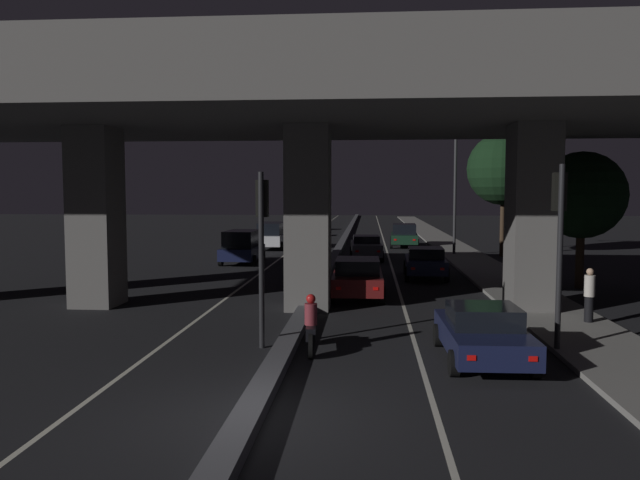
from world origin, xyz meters
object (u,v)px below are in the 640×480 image
at_px(car_grey_fourth, 366,247).
at_px(car_dark_green_third_oncoming, 295,229).
at_px(car_dark_red_second, 358,277).
at_px(car_dark_green_fifth, 404,235).
at_px(motorcycle_black_filtering_near, 311,327).
at_px(traffic_light_left_of_median, 262,228).
at_px(pedestrian_on_sidewalk, 589,295).
at_px(street_lamp, 449,179).
at_px(traffic_light_right_of_median, 559,225).
at_px(car_white_second_oncoming, 272,235).
at_px(car_dark_blue_lead_oncoming, 242,246).
at_px(car_dark_blue_lead, 483,333).
at_px(car_silver_fourth_oncoming, 305,224).
at_px(car_dark_blue_third, 425,262).

distance_m(car_grey_fourth, car_dark_green_third_oncoming, 19.68).
relative_size(car_dark_red_second, car_dark_green_fifth, 0.99).
bearing_deg(motorcycle_black_filtering_near, traffic_light_left_of_median, 69.47).
xyz_separation_m(car_dark_green_third_oncoming, pedestrian_on_sidewalk, (13.26, -36.70, 0.21)).
xyz_separation_m(car_dark_green_fifth, car_dark_green_third_oncoming, (-9.26, 9.65, -0.15)).
relative_size(street_lamp, car_dark_red_second, 1.82).
xyz_separation_m(traffic_light_right_of_median, car_white_second_oncoming, (-11.58, 27.99, -2.21)).
bearing_deg(traffic_light_left_of_median, car_dark_green_third_oncoming, 95.63).
distance_m(car_dark_green_fifth, car_dark_blue_lead_oncoming, 15.12).
height_order(car_dark_blue_lead, car_grey_fourth, car_grey_fourth).
bearing_deg(street_lamp, car_dark_blue_lead, -95.26).
relative_size(traffic_light_right_of_median, car_silver_fourth_oncoming, 1.17).
bearing_deg(car_dark_green_third_oncoming, car_silver_fourth_oncoming, -178.53).
bearing_deg(car_dark_green_fifth, car_dark_blue_lead, -177.57).
bearing_deg(car_dark_blue_lead_oncoming, car_silver_fourth_oncoming, -179.57).
xyz_separation_m(car_dark_blue_lead_oncoming, motorcycle_black_filtering_near, (5.66, -19.04, -0.37)).
xyz_separation_m(street_lamp, car_dark_red_second, (-5.44, -16.32, -4.05)).
relative_size(car_dark_green_fifth, car_dark_green_third_oncoming, 1.03).
relative_size(car_grey_fourth, pedestrian_on_sidewalk, 2.84).
xyz_separation_m(car_dark_red_second, car_dark_blue_lead_oncoming, (-6.69, 10.87, 0.20)).
bearing_deg(traffic_light_left_of_median, car_dark_blue_lead, -9.74).
xyz_separation_m(car_dark_green_fifth, motorcycle_black_filtering_near, (-4.03, -30.65, -0.28)).
height_order(car_dark_green_third_oncoming, pedestrian_on_sidewalk, pedestrian_on_sidewalk).
height_order(car_white_second_oncoming, pedestrian_on_sidewalk, car_white_second_oncoming).
bearing_deg(traffic_light_right_of_median, car_dark_blue_lead, -154.76).
xyz_separation_m(car_dark_blue_lead, motorcycle_black_filtering_near, (-4.15, 0.56, -0.06)).
bearing_deg(car_dark_red_second, traffic_light_left_of_median, 162.82).
height_order(traffic_light_right_of_median, car_white_second_oncoming, traffic_light_right_of_median).
height_order(car_dark_blue_third, car_dark_green_fifth, car_dark_green_fifth).
bearing_deg(street_lamp, car_dark_green_fifth, 111.53).
bearing_deg(car_dark_blue_lead_oncoming, car_white_second_oncoming, 179.80).
xyz_separation_m(car_dark_red_second, motorcycle_black_filtering_near, (-1.02, -8.17, -0.17)).
bearing_deg(motorcycle_black_filtering_near, car_dark_blue_lead_oncoming, 12.02).
distance_m(car_dark_blue_lead, car_dark_red_second, 9.27).
xyz_separation_m(car_dark_blue_third, pedestrian_on_sidewalk, (3.94, -10.23, 0.19)).
relative_size(street_lamp, car_dark_blue_lead, 1.98).
relative_size(traffic_light_left_of_median, pedestrian_on_sidewalk, 2.79).
xyz_separation_m(car_dark_blue_lead, car_dark_green_third_oncoming, (-9.38, 40.87, 0.06)).
height_order(car_dark_blue_lead, car_dark_blue_lead_oncoming, car_dark_blue_lead_oncoming).
bearing_deg(pedestrian_on_sidewalk, street_lamp, 94.29).
bearing_deg(car_dark_blue_lead_oncoming, car_dark_blue_third, 63.05).
bearing_deg(car_dark_red_second, car_white_second_oncoming, 17.13).
bearing_deg(pedestrian_on_sidewalk, car_dark_red_second, 146.95).
bearing_deg(car_dark_green_fifth, street_lamp, -156.27).
xyz_separation_m(street_lamp, pedestrian_on_sidewalk, (1.57, -20.88, -3.88)).
relative_size(car_dark_blue_third, motorcycle_black_filtering_near, 2.02).
distance_m(car_dark_blue_third, car_dark_blue_lead_oncoming, 11.05).
distance_m(car_white_second_oncoming, pedestrian_on_sidewalk, 28.18).
relative_size(car_dark_blue_third, pedestrian_on_sidewalk, 2.48).
height_order(traffic_light_right_of_median, car_dark_blue_third, traffic_light_right_of_median).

